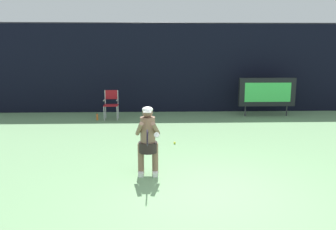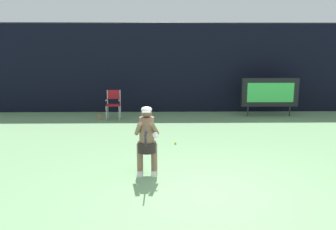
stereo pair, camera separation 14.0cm
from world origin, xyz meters
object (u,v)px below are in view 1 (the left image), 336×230
tennis_ball_loose (175,143)px  tennis_player (148,138)px  tennis_racket (147,137)px  water_bottle (97,117)px  scoreboard (267,92)px  umpire_chair (111,103)px

tennis_ball_loose → tennis_player: bearing=-106.2°
tennis_racket → tennis_ball_loose: tennis_racket is taller
water_bottle → scoreboard: bearing=5.3°
water_bottle → tennis_player: size_ratio=0.18×
scoreboard → tennis_ball_loose: scoreboard is taller
tennis_player → tennis_ball_loose: size_ratio=21.47×
scoreboard → tennis_racket: size_ratio=3.65×
scoreboard → water_bottle: bearing=-174.7°
water_bottle → tennis_player: 6.10m
scoreboard → tennis_player: size_ratio=1.51×
water_bottle → tennis_player: (2.01, -5.72, 0.67)m
scoreboard → tennis_player: 7.77m
scoreboard → water_bottle: 6.60m
water_bottle → tennis_racket: tennis_racket is taller
scoreboard → tennis_player: (-4.51, -6.32, -0.15)m
tennis_ball_loose → tennis_racket: bearing=-102.6°
water_bottle → tennis_ball_loose: bearing=-51.2°
umpire_chair → tennis_racket: 6.79m
umpire_chair → tennis_player: size_ratio=0.74×
tennis_player → tennis_racket: (0.01, -0.67, 0.19)m
water_bottle → tennis_ball_loose: 4.31m
scoreboard → tennis_ball_loose: 5.58m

